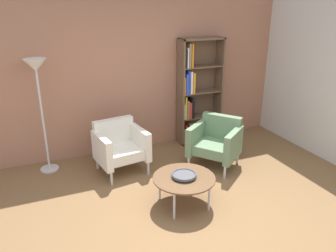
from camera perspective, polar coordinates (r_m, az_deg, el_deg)
The scene contains 8 objects.
ground_plane at distance 4.22m, azimuth 4.30°, elevation -16.04°, with size 8.32×8.32×0.00m, color brown.
brick_back_panel at distance 5.77m, azimuth -6.59°, elevation 9.90°, with size 6.40×0.12×2.90m, color #A87056.
bookshelf_tall at distance 6.11m, azimuth 4.61°, elevation 5.66°, with size 0.80×0.30×1.90m.
coffee_table_low at distance 4.34m, azimuth 2.71°, elevation -8.99°, with size 0.80×0.80×0.40m.
decorative_bowl at distance 4.31m, azimuth 2.73°, elevation -8.25°, with size 0.32×0.32×0.05m.
armchair_spare_guest at distance 5.39m, azimuth 8.12°, elevation -2.51°, with size 0.94×0.95×0.78m.
armchair_near_window at distance 5.22m, azimuth -8.18°, elevation -3.30°, with size 0.80×0.75×0.78m.
floor_lamp_torchiere at distance 5.20m, azimuth -21.26°, elevation 7.41°, with size 0.32×0.32×1.74m.
Camera 1 is at (-1.59, -2.99, 2.52)m, focal length 36.01 mm.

